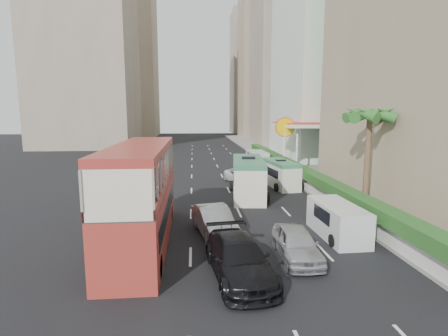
{
  "coord_description": "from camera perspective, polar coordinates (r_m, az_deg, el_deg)",
  "views": [
    {
      "loc": [
        -3.41,
        -17.44,
        6.58
      ],
      "look_at": [
        -1.5,
        4.0,
        3.2
      ],
      "focal_mm": 28.0,
      "sensor_mm": 36.0,
      "label": 1
    }
  ],
  "objects": [
    {
      "name": "panel_van_near",
      "position": [
        19.87,
        18.0,
        -8.15
      ],
      "size": [
        1.91,
        4.52,
        1.79
      ],
      "primitive_type": "cube",
      "rotation": [
        0.0,
        0.0,
        0.03
      ],
      "color": "silver",
      "rests_on": "ground"
    },
    {
      "name": "tower_far_a",
      "position": [
        102.68,
        6.75,
        17.49
      ],
      "size": [
        14.0,
        14.0,
        44.0
      ],
      "primitive_type": "cube",
      "color": "tan",
      "rests_on": "ground"
    },
    {
      "name": "van_asset",
      "position": [
        33.42,
        2.77,
        -2.44
      ],
      "size": [
        3.11,
        5.18,
        1.34
      ],
      "primitive_type": "imported",
      "rotation": [
        0.0,
        0.0,
        0.19
      ],
      "color": "silver",
      "rests_on": "ground"
    },
    {
      "name": "sidewalk",
      "position": [
        44.69,
        11.09,
        0.4
      ],
      "size": [
        6.0,
        120.0,
        0.18
      ],
      "primitive_type": "cube",
      "color": "#99968C",
      "rests_on": "ground"
    },
    {
      "name": "minibus_near",
      "position": [
        27.7,
        3.95,
        -1.61
      ],
      "size": [
        3.02,
        7.1,
        3.06
      ],
      "primitive_type": "cube",
      "rotation": [
        0.0,
        0.0,
        -0.11
      ],
      "color": "silver",
      "rests_on": "ground"
    },
    {
      "name": "hedge",
      "position": [
        33.26,
        11.77,
        -0.0
      ],
      "size": [
        1.1,
        44.0,
        0.7
      ],
      "primitive_type": "cube",
      "color": "#2D6626",
      "rests_on": "kerb_wall"
    },
    {
      "name": "ground_plane",
      "position": [
        18.95,
        5.71,
        -11.44
      ],
      "size": [
        200.0,
        200.0,
        0.0
      ],
      "primitive_type": "plane",
      "color": "black",
      "rests_on": "ground"
    },
    {
      "name": "car_black",
      "position": [
        14.89,
        2.47,
        -17.3
      ],
      "size": [
        2.81,
        5.63,
        1.57
      ],
      "primitive_type": "imported",
      "rotation": [
        0.0,
        0.0,
        0.12
      ],
      "color": "black",
      "rests_on": "ground"
    },
    {
      "name": "minibus_far",
      "position": [
        31.87,
        9.18,
        -0.95
      ],
      "size": [
        2.44,
        5.52,
        2.36
      ],
      "primitive_type": "cube",
      "rotation": [
        0.0,
        0.0,
        0.13
      ],
      "color": "silver",
      "rests_on": "ground"
    },
    {
      "name": "tower_mid",
      "position": [
        80.56,
        11.3,
        21.97
      ],
      "size": [
        16.0,
        16.0,
        50.0
      ],
      "primitive_type": "cube",
      "color": "tan",
      "rests_on": "ground"
    },
    {
      "name": "kerb_wall",
      "position": [
        33.4,
        11.72,
        -1.44
      ],
      "size": [
        0.3,
        44.0,
        1.0
      ],
      "primitive_type": "cube",
      "color": "silver",
      "rests_on": "sidewalk"
    },
    {
      "name": "double_decker_bus",
      "position": [
        18.09,
        -13.23,
        -4.25
      ],
      "size": [
        2.5,
        11.0,
        5.06
      ],
      "primitive_type": "cube",
      "color": "#A8342A",
      "rests_on": "ground"
    },
    {
      "name": "palm_tree",
      "position": [
        24.4,
        22.31,
        0.72
      ],
      "size": [
        0.36,
        0.36,
        6.4
      ],
      "primitive_type": "cylinder",
      "color": "brown",
      "rests_on": "sidewalk"
    },
    {
      "name": "tower_left_b",
      "position": [
        110.27,
        -15.43,
        17.17
      ],
      "size": [
        16.0,
        16.0,
        46.0
      ],
      "primitive_type": "cube",
      "color": "tan",
      "rests_on": "ground"
    },
    {
      "name": "panel_van_far",
      "position": [
        42.86,
        5.44,
        1.39
      ],
      "size": [
        2.08,
        5.01,
        1.99
      ],
      "primitive_type": "cube",
      "rotation": [
        0.0,
        0.0,
        0.02
      ],
      "color": "silver",
      "rests_on": "ground"
    },
    {
      "name": "tower_left_a",
      "position": [
        77.78,
        -22.05,
        22.76
      ],
      "size": [
        18.0,
        18.0,
        52.0
      ],
      "primitive_type": "cube",
      "color": "tan",
      "rests_on": "ground"
    },
    {
      "name": "tower_far_b",
      "position": [
        123.87,
        4.59,
        15.11
      ],
      "size": [
        14.0,
        14.0,
        40.0
      ],
      "primitive_type": "cube",
      "color": "tan",
      "rests_on": "ground"
    },
    {
      "name": "shell_station",
      "position": [
        42.78,
        13.23,
        3.55
      ],
      "size": [
        6.5,
        8.0,
        5.5
      ],
      "primitive_type": "cube",
      "color": "silver",
      "rests_on": "ground"
    },
    {
      "name": "car_silver_lane_b",
      "position": [
        16.84,
        11.65,
        -14.26
      ],
      "size": [
        1.81,
        4.28,
        1.45
      ],
      "primitive_type": "imported",
      "rotation": [
        0.0,
        0.0,
        -0.02
      ],
      "color": "#B5B7BC",
      "rests_on": "ground"
    },
    {
      "name": "car_silver_lane_a",
      "position": [
        19.48,
        -1.61,
        -10.82
      ],
      "size": [
        2.55,
        4.92,
        1.55
      ],
      "primitive_type": "imported",
      "rotation": [
        0.0,
        0.0,
        0.2
      ],
      "color": "#B5B7BC",
      "rests_on": "ground"
    }
  ]
}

